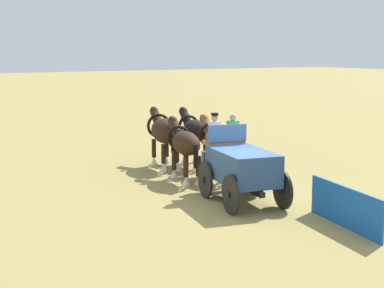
% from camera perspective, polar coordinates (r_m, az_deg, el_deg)
% --- Properties ---
extents(ground_plane, '(220.00, 220.00, 0.00)m').
position_cam_1_polar(ground_plane, '(18.35, 4.86, -5.70)').
color(ground_plane, '#9E8C4C').
extents(show_wagon, '(5.57, 2.45, 2.65)m').
position_cam_1_polar(show_wagon, '(18.26, 4.68, -2.12)').
color(show_wagon, '#2D4C7A').
rests_on(show_wagon, ground).
extents(draft_horse_rear_near, '(2.93, 1.28, 2.19)m').
position_cam_1_polar(draft_horse_rear_near, '(21.18, -0.72, -0.03)').
color(draft_horse_rear_near, '#331E14').
rests_on(draft_horse_rear_near, ground).
extents(draft_horse_rear_off, '(3.07, 1.36, 2.21)m').
position_cam_1_polar(draft_horse_rear_off, '(21.61, 2.55, 0.20)').
color(draft_horse_rear_off, brown).
rests_on(draft_horse_rear_off, ground).
extents(draft_horse_lead_near, '(2.98, 1.42, 2.32)m').
position_cam_1_polar(draft_horse_lead_near, '(23.59, -2.72, 1.17)').
color(draft_horse_lead_near, '#331E14').
rests_on(draft_horse_lead_near, ground).
extents(draft_horse_lead_off, '(3.03, 1.31, 2.26)m').
position_cam_1_polar(draft_horse_lead_off, '(24.01, 0.25, 1.19)').
color(draft_horse_lead_off, black).
rests_on(draft_horse_lead_off, ground).
extents(sponsor_banner, '(3.14, 0.76, 1.10)m').
position_cam_1_polar(sponsor_banner, '(16.24, 14.53, -5.91)').
color(sponsor_banner, '#1959B2').
rests_on(sponsor_banner, ground).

